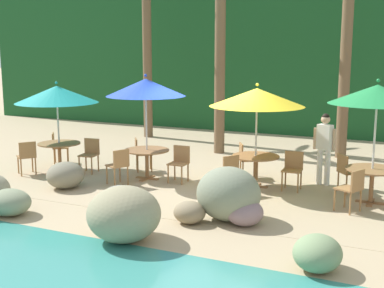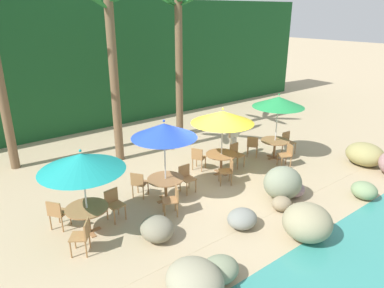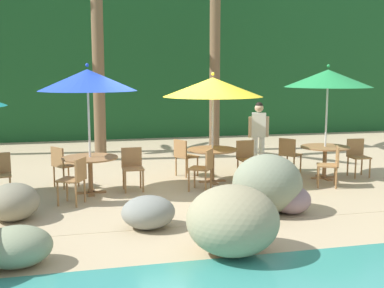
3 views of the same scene
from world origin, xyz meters
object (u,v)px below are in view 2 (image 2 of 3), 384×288
object	(u,v)px
chair_yellow_left	(228,170)
chair_green_seaward	(288,141)
chair_green_left	(287,154)
palm_tree_second	(111,47)
umbrella_teal	(81,162)
chair_yellow_seaward	(236,153)
chair_green_inland	(253,145)
chair_teal_left	(83,235)
chair_blue_seaward	(186,177)
dining_table_teal	(87,212)
umbrella_green	(278,102)
umbrella_yellow	(223,117)
dining_table_green	(275,143)
palm_tree_third	(179,41)
chair_blue_inland	(139,183)
umbrella_blue	(164,131)
chair_blue_left	(173,198)
chair_yellow_inland	(198,157)
chair_teal_seaward	(114,202)
chair_teal_inland	(57,212)
dining_table_yellow	(221,157)
dining_table_blue	(166,182)
waiter_in_white	(234,133)

from	to	relation	value
chair_yellow_left	chair_green_seaward	world-z (taller)	same
chair_green_left	palm_tree_second	xyz separation A→B (m)	(-4.59, 4.45, 3.74)
palm_tree_second	umbrella_teal	bearing A→B (deg)	-126.10
chair_yellow_seaward	chair_green_inland	bearing A→B (deg)	11.80
chair_teal_left	chair_blue_seaward	bearing A→B (deg)	14.90
dining_table_teal	chair_blue_seaward	size ratio (longest dim) A/B	1.26
umbrella_green	chair_green_seaward	bearing A→B (deg)	2.93
umbrella_yellow	chair_green_seaward	distance (m)	3.79
umbrella_green	chair_green_inland	world-z (taller)	umbrella_green
umbrella_yellow	dining_table_green	bearing A→B (deg)	-5.36
chair_blue_seaward	palm_tree_third	distance (m)	6.65
dining_table_teal	chair_blue_inland	size ratio (longest dim) A/B	1.26
umbrella_blue	chair_blue_inland	xyz separation A→B (m)	(-0.56, 0.65, -1.74)
umbrella_blue	chair_yellow_left	size ratio (longest dim) A/B	2.97
chair_blue_left	palm_tree_second	distance (m)	5.98
chair_teal_left	palm_tree_second	xyz separation A→B (m)	(3.33, 4.73, 3.74)
chair_yellow_inland	palm_tree_second	distance (m)	4.94
chair_teal_seaward	chair_blue_inland	world-z (taller)	same
umbrella_green	dining_table_green	xyz separation A→B (m)	(0.00, 0.00, -1.65)
chair_teal_inland	chair_blue_left	world-z (taller)	same
dining_table_yellow	chair_green_left	xyz separation A→B (m)	(2.31, -1.05, -0.10)
umbrella_teal	umbrella_blue	size ratio (longest dim) A/B	0.91
chair_teal_left	palm_tree_third	size ratio (longest dim) A/B	0.14
chair_blue_left	dining_table_yellow	xyz separation A→B (m)	(2.94, 1.22, 0.10)
chair_green_seaward	palm_tree_second	xyz separation A→B (m)	(-5.72, 3.60, 3.74)
chair_green_left	umbrella_teal	bearing A→B (deg)	176.49
chair_yellow_seaward	chair_teal_left	bearing A→B (deg)	-167.27
chair_yellow_left	chair_green_inland	size ratio (longest dim) A/B	1.00
chair_green_inland	palm_tree_third	size ratio (longest dim) A/B	0.14
umbrella_teal	chair_teal_inland	size ratio (longest dim) A/B	2.69
dining_table_teal	umbrella_teal	bearing A→B (deg)	-7.13
dining_table_blue	chair_yellow_seaward	size ratio (longest dim) A/B	1.26
chair_yellow_seaward	umbrella_green	world-z (taller)	umbrella_green
chair_green_seaward	chair_green_left	distance (m)	1.42
chair_yellow_seaward	palm_tree_third	distance (m)	5.57
chair_teal_seaward	chair_yellow_seaward	distance (m)	5.22
dining_table_yellow	chair_green_seaward	xyz separation A→B (m)	(3.45, -0.20, -0.10)
chair_teal_seaward	chair_blue_seaward	bearing A→B (deg)	1.62
umbrella_teal	umbrella_blue	distance (m)	2.55
chair_teal_left	chair_yellow_seaward	xyz separation A→B (m)	(6.45, 1.46, 0.00)
chair_teal_seaward	chair_green_inland	size ratio (longest dim) A/B	1.00
dining_table_green	palm_tree_second	distance (m)	7.08
chair_green_seaward	waiter_in_white	bearing A→B (deg)	153.03
umbrella_yellow	chair_green_inland	world-z (taller)	umbrella_yellow
dining_table_yellow	umbrella_green	bearing A→B (deg)	-5.36
dining_table_blue	chair_blue_left	size ratio (longest dim) A/B	1.26
chair_blue_inland	dining_table_green	bearing A→B (deg)	-4.65
chair_green_inland	chair_teal_seaward	bearing A→B (deg)	-173.21
dining_table_green	chair_blue_inland	bearing A→B (deg)	175.35
dining_table_yellow	chair_green_seaward	bearing A→B (deg)	-3.32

